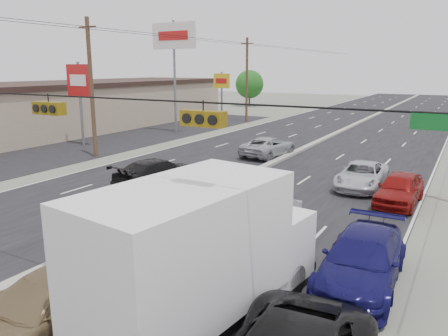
# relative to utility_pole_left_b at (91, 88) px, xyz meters

# --- Properties ---
(ground) EXTENTS (200.00, 200.00, 0.00)m
(ground) POSITION_rel_utility_pole_left_b_xyz_m (12.50, -15.00, -5.11)
(ground) COLOR #606356
(ground) RESTS_ON ground
(road_surface) EXTENTS (20.00, 160.00, 0.02)m
(road_surface) POSITION_rel_utility_pole_left_b_xyz_m (12.50, 15.00, -5.11)
(road_surface) COLOR black
(road_surface) RESTS_ON ground
(center_median) EXTENTS (0.50, 160.00, 0.20)m
(center_median) POSITION_rel_utility_pole_left_b_xyz_m (12.50, 15.00, -5.01)
(center_median) COLOR gray
(center_median) RESTS_ON ground
(strip_mall) EXTENTS (12.00, 42.00, 4.60)m
(strip_mall) POSITION_rel_utility_pole_left_b_xyz_m (-13.50, 10.00, -2.81)
(strip_mall) COLOR tan
(strip_mall) RESTS_ON ground
(parking_lot) EXTENTS (10.00, 42.00, 0.02)m
(parking_lot) POSITION_rel_utility_pole_left_b_xyz_m (-4.50, 10.00, -5.11)
(parking_lot) COLOR black
(parking_lot) RESTS_ON ground
(utility_pole_left_b) EXTENTS (1.60, 0.30, 10.00)m
(utility_pole_left_b) POSITION_rel_utility_pole_left_b_xyz_m (0.00, 0.00, 0.00)
(utility_pole_left_b) COLOR #422D1E
(utility_pole_left_b) RESTS_ON ground
(utility_pole_left_c) EXTENTS (1.60, 0.30, 10.00)m
(utility_pole_left_c) POSITION_rel_utility_pole_left_b_xyz_m (0.00, 25.00, 0.00)
(utility_pole_left_c) COLOR #422D1E
(utility_pole_left_c) RESTS_ON ground
(traffic_signals) EXTENTS (25.00, 0.30, 0.54)m
(traffic_signals) POSITION_rel_utility_pole_left_b_xyz_m (13.90, -15.00, 0.39)
(traffic_signals) COLOR black
(traffic_signals) RESTS_ON ground
(pole_sign_mid) EXTENTS (2.60, 0.25, 7.00)m
(pole_sign_mid) POSITION_rel_utility_pole_left_b_xyz_m (-4.50, 3.00, 0.01)
(pole_sign_mid) COLOR slate
(pole_sign_mid) RESTS_ON ground
(pole_sign_billboard) EXTENTS (5.00, 0.25, 11.00)m
(pole_sign_billboard) POSITION_rel_utility_pole_left_b_xyz_m (-2.00, 13.00, 3.76)
(pole_sign_billboard) COLOR slate
(pole_sign_billboard) RESTS_ON ground
(pole_sign_far) EXTENTS (2.20, 0.25, 6.00)m
(pole_sign_far) POSITION_rel_utility_pole_left_b_xyz_m (-3.50, 25.00, -0.70)
(pole_sign_far) COLOR slate
(pole_sign_far) RESTS_ON ground
(tree_left_far) EXTENTS (4.80, 4.80, 6.12)m
(tree_left_far) POSITION_rel_utility_pole_left_b_xyz_m (-9.50, 45.00, -1.39)
(tree_left_far) COLOR #382619
(tree_left_far) RESTS_ON ground
(box_truck) EXTENTS (3.65, 7.95, 3.89)m
(box_truck) POSITION_rel_utility_pole_left_b_xyz_m (18.62, -14.49, -3.11)
(box_truck) COLOR black
(box_truck) RESTS_ON ground
(tan_sedan) EXTENTS (2.41, 5.46, 1.56)m
(tan_sedan) POSITION_rel_utility_pole_left_b_xyz_m (15.50, -16.74, -4.33)
(tan_sedan) COLOR brown
(tan_sedan) RESTS_ON ground
(red_sedan) EXTENTS (1.58, 3.86, 1.25)m
(red_sedan) POSITION_rel_utility_pole_left_b_xyz_m (13.90, -10.85, -4.48)
(red_sedan) COLOR #A70A20
(red_sedan) RESTS_ON ground
(queue_car_a) EXTENTS (1.77, 3.99, 1.33)m
(queue_car_a) POSITION_rel_utility_pole_left_b_xyz_m (13.97, -3.93, -4.44)
(queue_car_a) COLOR black
(queue_car_a) RESTS_ON ground
(queue_car_b) EXTENTS (1.56, 4.08, 1.33)m
(queue_car_b) POSITION_rel_utility_pole_left_b_xyz_m (17.44, -7.83, -4.44)
(queue_car_b) COLOR silver
(queue_car_b) RESTS_ON ground
(queue_car_c) EXTENTS (2.46, 5.10, 1.40)m
(queue_car_c) POSITION_rel_utility_pole_left_b_xyz_m (19.20, 1.05, -4.41)
(queue_car_c) COLOR #BABDC3
(queue_car_c) RESTS_ON ground
(queue_car_d) EXTENTS (2.39, 5.51, 1.58)m
(queue_car_d) POSITION_rel_utility_pole_left_b_xyz_m (21.69, -10.25, -4.32)
(queue_car_d) COLOR #120F4C
(queue_car_d) RESTS_ON ground
(queue_car_e) EXTENTS (2.04, 4.62, 1.54)m
(queue_car_e) POSITION_rel_utility_pole_left_b_xyz_m (21.46, -1.09, -4.34)
(queue_car_e) COLOR maroon
(queue_car_e) RESTS_ON ground
(oncoming_near) EXTENTS (2.94, 5.76, 1.60)m
(oncoming_near) POSITION_rel_utility_pole_left_b_xyz_m (9.28, -4.40, -4.31)
(oncoming_near) COLOR black
(oncoming_near) RESTS_ON ground
(oncoming_far) EXTENTS (3.02, 5.50, 1.46)m
(oncoming_far) POSITION_rel_utility_pole_left_b_xyz_m (11.10, 6.61, -4.38)
(oncoming_far) COLOR #9DA0A4
(oncoming_far) RESTS_ON ground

